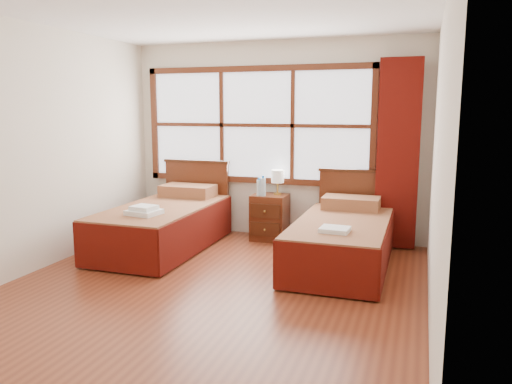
% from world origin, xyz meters
% --- Properties ---
extents(floor, '(4.50, 4.50, 0.00)m').
position_xyz_m(floor, '(0.00, 0.00, 0.00)').
color(floor, brown).
rests_on(floor, ground).
extents(ceiling, '(4.50, 4.50, 0.00)m').
position_xyz_m(ceiling, '(0.00, 0.00, 2.60)').
color(ceiling, white).
rests_on(ceiling, wall_back).
extents(wall_back, '(4.00, 0.00, 4.00)m').
position_xyz_m(wall_back, '(0.00, 2.25, 1.30)').
color(wall_back, silver).
rests_on(wall_back, floor).
extents(wall_left, '(0.00, 4.50, 4.50)m').
position_xyz_m(wall_left, '(-2.00, 0.00, 1.30)').
color(wall_left, silver).
rests_on(wall_left, floor).
extents(wall_right, '(0.00, 4.50, 4.50)m').
position_xyz_m(wall_right, '(2.00, 0.00, 1.30)').
color(wall_right, silver).
rests_on(wall_right, floor).
extents(window, '(3.16, 0.06, 1.56)m').
position_xyz_m(window, '(-0.25, 2.21, 1.50)').
color(window, white).
rests_on(window, wall_back).
extents(curtain, '(0.50, 0.16, 2.30)m').
position_xyz_m(curtain, '(1.60, 2.11, 1.17)').
color(curtain, '#590E08').
rests_on(curtain, wall_back).
extents(bed_left, '(1.04, 2.06, 1.01)m').
position_xyz_m(bed_left, '(-1.12, 1.20, 0.31)').
color(bed_left, '#3A1B0C').
rests_on(bed_left, floor).
extents(bed_right, '(1.00, 2.02, 0.97)m').
position_xyz_m(bed_right, '(1.09, 1.20, 0.29)').
color(bed_right, '#3A1B0C').
rests_on(bed_right, floor).
extents(nightstand, '(0.45, 0.45, 0.60)m').
position_xyz_m(nightstand, '(0.01, 1.99, 0.30)').
color(nightstand, '#512311').
rests_on(nightstand, floor).
extents(towels_left, '(0.38, 0.35, 0.10)m').
position_xyz_m(towels_left, '(-1.07, 0.64, 0.58)').
color(towels_left, white).
rests_on(towels_left, bed_left).
extents(towels_right, '(0.30, 0.26, 0.04)m').
position_xyz_m(towels_right, '(1.10, 0.63, 0.54)').
color(towels_right, white).
rests_on(towels_right, bed_right).
extents(lamp, '(0.17, 0.17, 0.32)m').
position_xyz_m(lamp, '(0.09, 2.05, 0.83)').
color(lamp, gold).
rests_on(lamp, nightstand).
extents(bottle_near, '(0.06, 0.06, 0.23)m').
position_xyz_m(bottle_near, '(-0.12, 1.90, 0.71)').
color(bottle_near, silver).
rests_on(bottle_near, nightstand).
extents(bottle_far, '(0.07, 0.07, 0.27)m').
position_xyz_m(bottle_far, '(-0.05, 1.88, 0.73)').
color(bottle_far, silver).
rests_on(bottle_far, nightstand).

